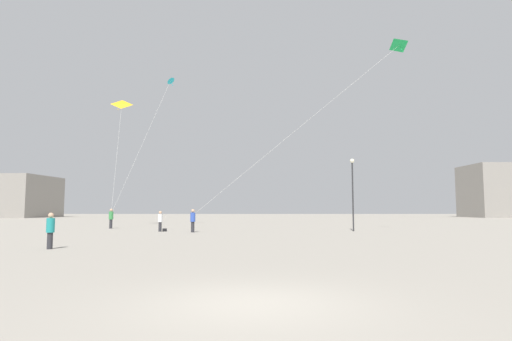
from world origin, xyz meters
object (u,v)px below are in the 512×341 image
at_px(kite_amber_delta, 123,106).
at_px(building_left_hall, 6,197).
at_px(person_in_blue, 194,220).
at_px(person_in_green, 112,218).
at_px(kite_emerald_delta, 394,50).
at_px(lamppost_east, 354,183).
at_px(person_in_teal, 52,229).
at_px(person_in_white, 161,220).
at_px(handbag_beside_flyer, 166,230).
at_px(kite_cyan_diamond, 171,83).
at_px(building_centre_hall, 500,191).

distance_m(kite_amber_delta, building_left_hall, 63.88).
bearing_deg(building_left_hall, person_in_blue, -50.16).
bearing_deg(person_in_green, kite_amber_delta, -65.87).
relative_size(kite_emerald_delta, lamppost_east, 2.83).
bearing_deg(kite_amber_delta, person_in_blue, -50.92).
distance_m(person_in_blue, kite_emerald_delta, 20.32).
height_order(person_in_green, person_in_teal, person_in_green).
relative_size(person_in_white, building_left_hall, 0.08).
bearing_deg(handbag_beside_flyer, kite_cyan_diamond, 100.96).
relative_size(person_in_green, lamppost_east, 0.31).
bearing_deg(kite_emerald_delta, handbag_beside_flyer, 173.99).
xyz_separation_m(person_in_teal, person_in_blue, (4.31, 13.62, 0.09)).
height_order(person_in_blue, building_left_hall, building_left_hall).
bearing_deg(kite_cyan_diamond, person_in_teal, -89.34).
distance_m(building_centre_hall, handbag_beside_flyer, 84.31).
bearing_deg(person_in_teal, handbag_beside_flyer, 102.04).
distance_m(person_in_white, building_left_hall, 75.84).
height_order(person_in_white, kite_amber_delta, kite_amber_delta).
relative_size(kite_amber_delta, handbag_beside_flyer, 37.70).
bearing_deg(person_in_green, handbag_beside_flyer, 152.23).
relative_size(person_in_blue, kite_cyan_diamond, 0.12).
relative_size(person_in_white, person_in_teal, 1.01).
bearing_deg(person_in_white, building_left_hall, 121.94).
height_order(kite_amber_delta, handbag_beside_flyer, kite_amber_delta).
distance_m(kite_cyan_diamond, building_left_hall, 66.80).
height_order(person_in_teal, building_left_hall, building_left_hall).
bearing_deg(lamppost_east, building_left_hall, 137.06).
relative_size(building_left_hall, building_centre_hall, 1.57).
relative_size(person_in_green, handbag_beside_flyer, 5.67).
relative_size(person_in_teal, building_left_hall, 0.08).
distance_m(person_in_green, building_left_hall, 68.11).
bearing_deg(building_centre_hall, person_in_white, -135.79).
bearing_deg(lamppost_east, handbag_beside_flyer, -178.48).
distance_m(person_in_white, lamppost_east, 15.71).
bearing_deg(kite_emerald_delta, person_in_blue, 177.70).
relative_size(person_in_white, person_in_green, 0.90).
distance_m(person_in_green, kite_emerald_delta, 28.24).
bearing_deg(person_in_green, kite_emerald_delta, 176.49).
relative_size(person_in_white, kite_emerald_delta, 0.10).
bearing_deg(person_in_green, person_in_white, 150.00).
bearing_deg(person_in_blue, kite_amber_delta, 168.41).
xyz_separation_m(kite_emerald_delta, building_left_hall, (-65.75, 60.82, -9.58)).
xyz_separation_m(person_in_white, handbag_beside_flyer, (0.35, 0.10, -0.77)).
height_order(person_in_green, kite_emerald_delta, kite_emerald_delta).
bearing_deg(person_in_blue, building_left_hall, 169.17).
xyz_separation_m(kite_amber_delta, building_centre_hall, (67.27, 48.35, -7.04)).
height_order(person_in_blue, handbag_beside_flyer, person_in_blue).
bearing_deg(kite_cyan_diamond, building_left_hall, 133.82).
xyz_separation_m(person_in_green, kite_emerald_delta, (23.99, -7.13, 13.08)).
relative_size(person_in_green, kite_amber_delta, 0.15).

